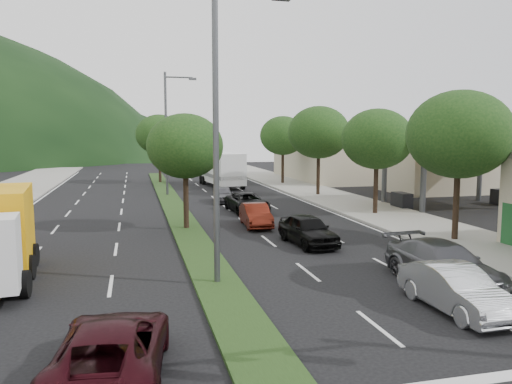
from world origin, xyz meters
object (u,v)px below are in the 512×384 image
object	(u,v)px
sedan_silver	(455,289)
car_queue_d	(247,203)
tree_r_d	(319,132)
tree_med_far	(159,135)
tree_med_near	(185,146)
streetlight_mid	(169,128)
suv_maroon	(111,350)
motorhome	(221,168)
tree_r_c	(377,139)
car_queue_a	(308,230)
car_queue_b	(444,264)
car_queue_c	(256,215)
car_queue_e	(223,194)
tree_r_b	(459,135)
streetlight_near	(222,118)

from	to	relation	value
sedan_silver	car_queue_d	bearing A→B (deg)	93.91
tree_r_d	tree_med_far	bearing A→B (deg)	130.60
tree_med_near	streetlight_mid	bearing A→B (deg)	89.22
tree_med_near	suv_maroon	bearing A→B (deg)	-101.29
tree_med_far	motorhome	xyz separation A→B (m)	(5.57, -4.80, -3.25)
tree_med_far	sedan_silver	size ratio (longest dim) A/B	1.73
motorhome	tree_r_c	bearing A→B (deg)	-76.64
tree_r_d	motorhome	distance (m)	11.73
tree_r_c	car_queue_a	distance (m)	10.61
car_queue_d	car_queue_b	bearing A→B (deg)	-84.07
tree_r_c	car_queue_d	xyz separation A→B (m)	(-7.53, 3.07, -4.11)
car_queue_a	car_queue_c	distance (m)	5.15
car_queue_e	tree_r_b	bearing A→B (deg)	-55.08
tree_med_far	car_queue_c	size ratio (longest dim) A/B	1.83
tree_r_b	streetlight_near	distance (m)	12.47
tree_r_c	suv_maroon	bearing A→B (deg)	-130.17
tree_r_d	car_queue_a	distance (m)	18.84
suv_maroon	tree_r_b	bearing A→B (deg)	-140.08
tree_r_c	car_queue_e	xyz separation A→B (m)	(-8.22, 8.07, -4.15)
streetlight_mid	tree_r_b	bearing A→B (deg)	-60.68
tree_r_c	suv_maroon	size ratio (longest dim) A/B	1.37
tree_med_near	car_queue_a	xyz separation A→B (m)	(5.05, -4.93, -3.73)
streetlight_near	car_queue_e	bearing A→B (deg)	79.90
tree_r_b	tree_r_d	bearing A→B (deg)	90.00
tree_med_far	tree_med_near	bearing A→B (deg)	-90.00
tree_r_d	car_queue_d	xyz separation A→B (m)	(-7.53, -6.93, -4.55)
suv_maroon	car_queue_b	size ratio (longest dim) A/B	0.96
streetlight_mid	car_queue_c	distance (m)	16.14
streetlight_near	car_queue_b	xyz separation A→B (m)	(7.19, -1.85, -4.86)
tree_r_b	tree_r_c	size ratio (longest dim) A/B	1.07
sedan_silver	motorhome	bearing A→B (deg)	89.78
car_queue_d	tree_r_d	bearing A→B (deg)	38.76
streetlight_near	suv_maroon	world-z (taller)	streetlight_near
sedan_silver	car_queue_d	distance (m)	19.29
sedan_silver	car_queue_b	distance (m)	2.58
streetlight_near	sedan_silver	world-z (taller)	streetlight_near
tree_med_near	streetlight_near	bearing A→B (deg)	-88.82
sedan_silver	car_queue_b	bearing A→B (deg)	61.43
tree_r_c	car_queue_b	size ratio (longest dim) A/B	1.31
tree_r_b	car_queue_b	size ratio (longest dim) A/B	1.40
tree_r_d	car_queue_a	xyz separation A→B (m)	(-6.95, -16.93, -4.49)
streetlight_near	tree_r_d	bearing A→B (deg)	61.80
car_queue_c	car_queue_e	world-z (taller)	car_queue_c
streetlight_mid	sedan_silver	bearing A→B (deg)	-78.35
tree_med_far	car_queue_e	size ratio (longest dim) A/B	1.99
streetlight_mid	car_queue_b	bearing A→B (deg)	-75.00
tree_r_c	tree_r_d	distance (m)	10.01
suv_maroon	tree_r_c	bearing A→B (deg)	-123.60
tree_r_c	car_queue_d	size ratio (longest dim) A/B	1.42
tree_r_c	car_queue_a	bearing A→B (deg)	-135.07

